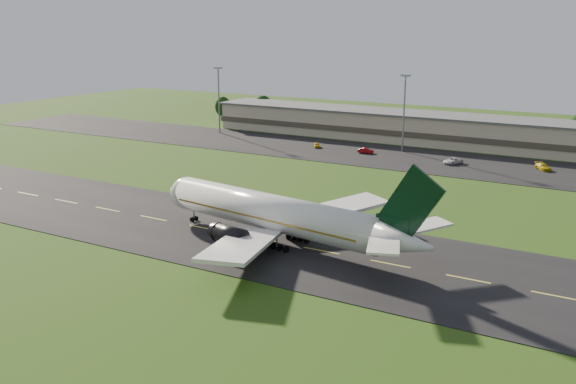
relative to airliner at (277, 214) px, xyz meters
The scene contains 11 objects.
ground 15.01m from the airliner, behind, with size 360.00×360.00×0.00m, color #214210.
taxiway 14.99m from the airliner, behind, with size 220.00×30.00×0.10m, color black.
apron 73.66m from the airliner, 101.19° to the left, with size 260.00×30.00×0.10m, color black.
airliner is the anchor object (origin of this frame).
terminal 96.62m from the airliner, 94.67° to the left, with size 145.00×16.00×8.40m.
light_mast_west 106.21m from the airliner, 130.84° to the left, with size 2.40×1.20×20.35m.
light_mast_centre 81.05m from the airliner, 96.60° to the left, with size 2.40×1.20×20.35m.
service_vehicle_a 80.27m from the airliner, 113.27° to the left, with size 1.51×3.75×1.28m, color gold.
service_vehicle_b 74.68m from the airliner, 102.86° to the left, with size 1.44×4.14×1.36m, color maroon.
service_vehicle_c 71.63m from the airliner, 84.39° to the left, with size 2.47×5.36×1.49m, color silver.
service_vehicle_d 79.99m from the airliner, 70.21° to the left, with size 2.06×5.07×1.47m, color gold.
Camera 1 is at (63.27, -80.82, 32.92)m, focal length 40.00 mm.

